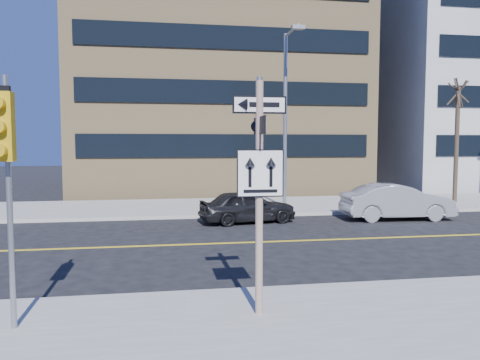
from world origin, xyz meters
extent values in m
plane|color=black|center=(0.00, 0.00, 0.00)|extent=(120.00, 120.00, 0.00)
cylinder|color=beige|center=(0.00, -2.50, 2.15)|extent=(0.13, 0.13, 4.00)
cylinder|color=gray|center=(0.00, -2.50, 4.18)|extent=(0.10, 0.10, 0.06)
cube|color=black|center=(0.00, -2.50, 3.75)|extent=(0.92, 0.03, 0.30)
cube|color=black|center=(0.00, -2.50, 3.40)|extent=(0.03, 0.92, 0.30)
cube|color=white|center=(0.00, -2.58, 2.60)|extent=(0.80, 0.03, 0.80)
cylinder|color=gray|center=(-4.00, -2.50, 2.15)|extent=(0.09, 0.09, 4.00)
cube|color=gold|center=(-4.00, -2.70, 3.35)|extent=(0.32, 0.22, 1.05)
sphere|color=black|center=(-4.00, -2.82, 3.35)|extent=(0.17, 0.17, 0.17)
sphere|color=black|center=(-4.00, -2.82, 3.00)|extent=(0.17, 0.17, 0.17)
imported|color=black|center=(1.63, 7.72, 0.64)|extent=(2.13, 3.98, 1.29)
imported|color=gray|center=(7.81, 7.46, 0.74)|extent=(1.80, 4.54, 1.47)
cylinder|color=gray|center=(4.00, 11.00, 4.15)|extent=(0.18, 0.18, 8.00)
cylinder|color=gray|center=(4.00, 10.00, 8.05)|extent=(0.10, 2.20, 0.10)
cube|color=gray|center=(4.00, 9.00, 7.95)|extent=(0.55, 0.30, 0.16)
cylinder|color=#372B20|center=(13.00, 11.30, 3.05)|extent=(0.22, 0.22, 5.80)
cube|color=tan|center=(2.00, 25.00, 9.00)|extent=(18.00, 18.00, 18.00)
camera|label=1|loc=(-1.60, -10.27, 3.09)|focal=35.00mm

